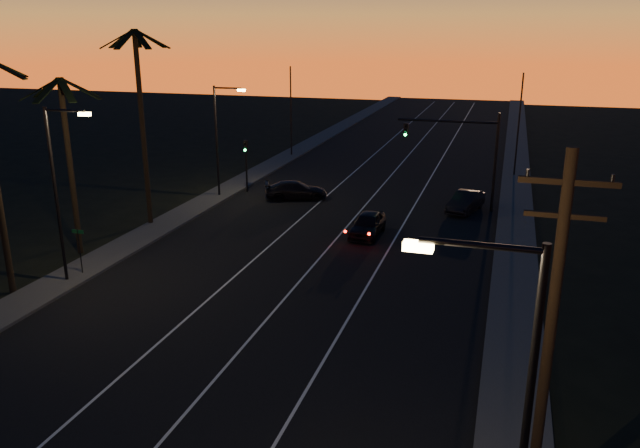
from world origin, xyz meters
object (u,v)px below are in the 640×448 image
(signal_mast, at_px, (462,143))
(lead_car, at_px, (368,224))
(right_car, at_px, (466,202))
(utility_pole, at_px, (550,336))
(cross_car, at_px, (296,190))

(signal_mast, height_order, lead_car, signal_mast)
(right_car, bearing_deg, utility_pole, -82.44)
(signal_mast, relative_size, cross_car, 1.38)
(utility_pole, distance_m, right_car, 29.94)
(utility_pole, bearing_deg, cross_car, 119.78)
(right_car, height_order, cross_car, right_car)
(utility_pole, xyz_separation_m, signal_mast, (-4.46, 29.99, -0.53))
(signal_mast, distance_m, cross_car, 12.86)
(lead_car, bearing_deg, signal_mast, 58.33)
(signal_mast, xyz_separation_m, right_car, (0.57, -0.66, -4.06))
(utility_pole, height_order, signal_mast, utility_pole)
(lead_car, relative_size, cross_car, 0.94)
(utility_pole, bearing_deg, signal_mast, 98.47)
(signal_mast, bearing_deg, right_car, -49.32)
(signal_mast, bearing_deg, lead_car, -121.67)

